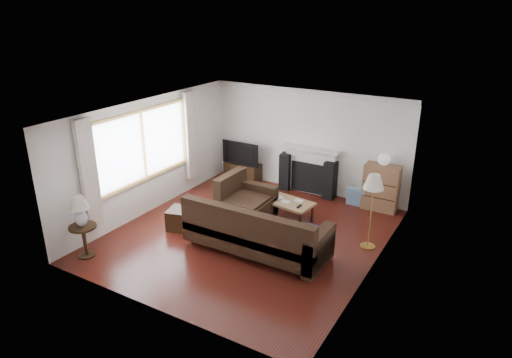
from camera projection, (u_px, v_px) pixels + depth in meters
The scene contains 17 objects.
room at pixel (248, 177), 8.72m from camera, with size 5.10×5.60×2.54m.
window at pixel (144, 145), 9.60m from camera, with size 0.12×2.74×1.54m, color olive.
curtain_near at pixel (89, 174), 8.41m from camera, with size 0.10×0.35×2.10m, color silver.
curtain_far at pixel (191, 135), 10.85m from camera, with size 0.10×0.35×2.10m, color silver.
fireplace at pixel (310, 170), 11.01m from camera, with size 1.40×0.26×1.15m, color white.
tv_stand at pixel (243, 172), 11.89m from camera, with size 0.94×0.42×0.47m, color black.
television at pixel (243, 152), 11.70m from camera, with size 1.04×0.14×0.60m, color black.
speaker_left at pixel (286, 171), 11.27m from camera, with size 0.26×0.31×0.92m, color black.
speaker_right at pixel (330, 180), 10.72m from camera, with size 0.25×0.30×0.91m, color black.
bookshelf at pixel (381, 188), 10.11m from camera, with size 0.76×0.36×1.05m, color brown.
globe_lamp at pixel (384, 159), 9.87m from camera, with size 0.27×0.27×0.27m, color white.
sectional_sofa at pixel (257, 229), 8.38m from camera, with size 2.90×2.12×0.94m, color black.
coffee_table at pixel (287, 210), 9.74m from camera, with size 1.11×0.61×0.44m, color #967048.
footstool at pixel (181, 219), 9.37m from camera, with size 0.50×0.50×0.42m, color black.
floor_lamp at pixel (371, 212), 8.44m from camera, with size 0.38×0.38×1.48m, color #AB853B.
side_table at pixel (85, 241), 8.30m from camera, with size 0.49×0.49×0.61m, color black.
table_lamp at pixel (80, 212), 8.08m from camera, with size 0.34×0.34×0.56m, color silver.
Camera 1 is at (4.25, -6.95, 4.37)m, focal length 32.00 mm.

